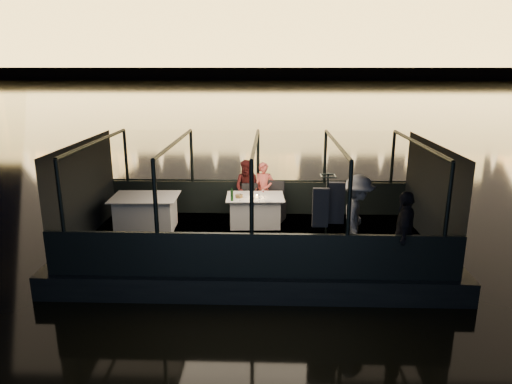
{
  "coord_description": "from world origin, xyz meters",
  "views": [
    {
      "loc": [
        0.35,
        -10.08,
        4.45
      ],
      "look_at": [
        0.0,
        0.4,
        1.55
      ],
      "focal_mm": 32.0,
      "sensor_mm": 36.0,
      "label": 1
    }
  ],
  "objects_px": {
    "coat_stand": "(326,227)",
    "wine_bottle": "(232,195)",
    "chair_port_left": "(249,203)",
    "chair_port_right": "(276,203)",
    "passenger_stripe": "(356,222)",
    "dining_table_central": "(255,211)",
    "person_woman_coral": "(264,189)",
    "person_man_maroon": "(248,189)",
    "passenger_dark": "(404,233)",
    "dining_table_aft": "(146,214)"
  },
  "relations": [
    {
      "from": "dining_table_aft",
      "to": "wine_bottle",
      "type": "bearing_deg",
      "value": -0.15
    },
    {
      "from": "chair_port_left",
      "to": "wine_bottle",
      "type": "distance_m",
      "value": 1.06
    },
    {
      "from": "passenger_stripe",
      "to": "passenger_dark",
      "type": "relative_size",
      "value": 1.09
    },
    {
      "from": "dining_table_central",
      "to": "coat_stand",
      "type": "xyz_separation_m",
      "value": [
        1.49,
        -2.6,
        0.51
      ]
    },
    {
      "from": "dining_table_aft",
      "to": "chair_port_left",
      "type": "relative_size",
      "value": 1.74
    },
    {
      "from": "person_woman_coral",
      "to": "person_man_maroon",
      "type": "relative_size",
      "value": 0.96
    },
    {
      "from": "coat_stand",
      "to": "wine_bottle",
      "type": "distance_m",
      "value": 2.98
    },
    {
      "from": "chair_port_left",
      "to": "coat_stand",
      "type": "bearing_deg",
      "value": -71.13
    },
    {
      "from": "passenger_dark",
      "to": "wine_bottle",
      "type": "relative_size",
      "value": 5.2
    },
    {
      "from": "dining_table_central",
      "to": "wine_bottle",
      "type": "bearing_deg",
      "value": -142.82
    },
    {
      "from": "coat_stand",
      "to": "person_man_maroon",
      "type": "distance_m",
      "value": 3.74
    },
    {
      "from": "dining_table_aft",
      "to": "person_woman_coral",
      "type": "height_order",
      "value": "person_woman_coral"
    },
    {
      "from": "dining_table_aft",
      "to": "chair_port_right",
      "type": "bearing_deg",
      "value": 14.94
    },
    {
      "from": "coat_stand",
      "to": "wine_bottle",
      "type": "bearing_deg",
      "value": 133.18
    },
    {
      "from": "dining_table_central",
      "to": "chair_port_right",
      "type": "bearing_deg",
      "value": 40.18
    },
    {
      "from": "dining_table_aft",
      "to": "coat_stand",
      "type": "distance_m",
      "value": 4.76
    },
    {
      "from": "passenger_stripe",
      "to": "dining_table_central",
      "type": "bearing_deg",
      "value": 57.76
    },
    {
      "from": "person_man_maroon",
      "to": "wine_bottle",
      "type": "bearing_deg",
      "value": -87.35
    },
    {
      "from": "chair_port_right",
      "to": "wine_bottle",
      "type": "xyz_separation_m",
      "value": [
        -1.09,
        -0.87,
        0.47
      ]
    },
    {
      "from": "chair_port_left",
      "to": "passenger_dark",
      "type": "xyz_separation_m",
      "value": [
        3.14,
        -3.22,
        0.4
      ]
    },
    {
      "from": "dining_table_central",
      "to": "passenger_dark",
      "type": "height_order",
      "value": "passenger_dark"
    },
    {
      "from": "chair_port_left",
      "to": "wine_bottle",
      "type": "relative_size",
      "value": 2.85
    },
    {
      "from": "dining_table_central",
      "to": "chair_port_right",
      "type": "xyz_separation_m",
      "value": [
        0.53,
        0.45,
        0.06
      ]
    },
    {
      "from": "wine_bottle",
      "to": "coat_stand",
      "type": "bearing_deg",
      "value": -46.82
    },
    {
      "from": "dining_table_aft",
      "to": "passenger_stripe",
      "type": "height_order",
      "value": "passenger_stripe"
    },
    {
      "from": "dining_table_aft",
      "to": "passenger_stripe",
      "type": "bearing_deg",
      "value": -19.46
    },
    {
      "from": "chair_port_right",
      "to": "passenger_stripe",
      "type": "bearing_deg",
      "value": -42.15
    },
    {
      "from": "chair_port_right",
      "to": "dining_table_aft",
      "type": "bearing_deg",
      "value": -149.5
    },
    {
      "from": "dining_table_central",
      "to": "person_man_maroon",
      "type": "bearing_deg",
      "value": 107.63
    },
    {
      "from": "coat_stand",
      "to": "passenger_dark",
      "type": "bearing_deg",
      "value": -6.71
    },
    {
      "from": "wine_bottle",
      "to": "person_woman_coral",
      "type": "bearing_deg",
      "value": 56.2
    },
    {
      "from": "chair_port_right",
      "to": "passenger_stripe",
      "type": "xyz_separation_m",
      "value": [
        1.63,
        -2.59,
        0.4
      ]
    },
    {
      "from": "person_man_maroon",
      "to": "coat_stand",
      "type": "bearing_deg",
      "value": -44.07
    },
    {
      "from": "wine_bottle",
      "to": "chair_port_right",
      "type": "bearing_deg",
      "value": 38.68
    },
    {
      "from": "chair_port_left",
      "to": "passenger_stripe",
      "type": "xyz_separation_m",
      "value": [
        2.34,
        -2.59,
        0.4
      ]
    },
    {
      "from": "passenger_stripe",
      "to": "chair_port_right",
      "type": "bearing_deg",
      "value": 44.64
    },
    {
      "from": "person_woman_coral",
      "to": "wine_bottle",
      "type": "relative_size",
      "value": 4.55
    },
    {
      "from": "wine_bottle",
      "to": "passenger_stripe",
      "type": "bearing_deg",
      "value": -32.25
    },
    {
      "from": "chair_port_left",
      "to": "passenger_stripe",
      "type": "distance_m",
      "value": 3.51
    },
    {
      "from": "coat_stand",
      "to": "passenger_stripe",
      "type": "bearing_deg",
      "value": 34.1
    },
    {
      "from": "passenger_dark",
      "to": "wine_bottle",
      "type": "xyz_separation_m",
      "value": [
        -3.52,
        2.35,
        0.06
      ]
    },
    {
      "from": "wine_bottle",
      "to": "dining_table_aft",
      "type": "bearing_deg",
      "value": 179.85
    },
    {
      "from": "person_man_maroon",
      "to": "passenger_dark",
      "type": "bearing_deg",
      "value": -28.97
    },
    {
      "from": "dining_table_aft",
      "to": "wine_bottle",
      "type": "distance_m",
      "value": 2.22
    },
    {
      "from": "chair_port_right",
      "to": "coat_stand",
      "type": "xyz_separation_m",
      "value": [
        0.96,
        -3.05,
        0.45
      ]
    },
    {
      "from": "passenger_stripe",
      "to": "person_woman_coral",
      "type": "bearing_deg",
      "value": 46.78
    },
    {
      "from": "chair_port_left",
      "to": "chair_port_right",
      "type": "distance_m",
      "value": 0.7
    },
    {
      "from": "person_woman_coral",
      "to": "passenger_dark",
      "type": "bearing_deg",
      "value": -54.74
    },
    {
      "from": "person_man_maroon",
      "to": "person_woman_coral",
      "type": "bearing_deg",
      "value": 18.56
    },
    {
      "from": "chair_port_right",
      "to": "wine_bottle",
      "type": "relative_size",
      "value": 3.06
    }
  ]
}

